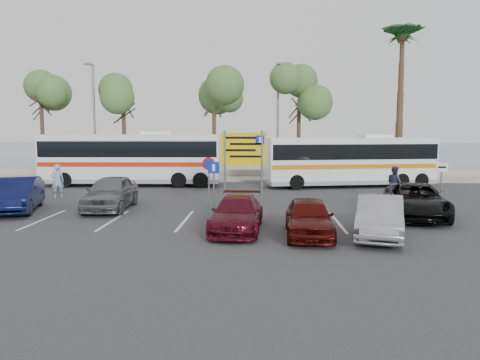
{
  "coord_description": "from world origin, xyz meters",
  "views": [
    {
      "loc": [
        1.86,
        -19.35,
        3.68
      ],
      "look_at": [
        0.84,
        3.0,
        1.22
      ],
      "focal_mm": 35.0,
      "sensor_mm": 36.0,
      "label": 1
    }
  ],
  "objects_px": {
    "street_lamp_right": "(278,115)",
    "direction_sign": "(243,155)",
    "car_blue": "(17,195)",
    "street_lamp_left": "(94,116)",
    "pedestrian_near": "(58,181)",
    "pedestrian_far": "(394,183)",
    "suv_black": "(416,201)",
    "car_maroon": "(237,214)",
    "car_red": "(309,217)",
    "car_silver_b": "(380,217)",
    "car_silver_a": "(111,193)",
    "coach_bus_left": "(132,160)",
    "coach_bus_right": "(350,163)"
  },
  "relations": [
    {
      "from": "direction_sign",
      "to": "car_blue",
      "type": "xyz_separation_m",
      "value": [
        -10.0,
        -2.39,
        -1.67
      ]
    },
    {
      "from": "direction_sign",
      "to": "car_blue",
      "type": "height_order",
      "value": "direction_sign"
    },
    {
      "from": "direction_sign",
      "to": "car_red",
      "type": "distance_m",
      "value": 7.36
    },
    {
      "from": "street_lamp_left",
      "to": "car_silver_a",
      "type": "relative_size",
      "value": 1.76
    },
    {
      "from": "car_blue",
      "to": "car_red",
      "type": "distance_m",
      "value": 13.22
    },
    {
      "from": "suv_black",
      "to": "street_lamp_left",
      "type": "bearing_deg",
      "value": 154.53
    },
    {
      "from": "car_red",
      "to": "suv_black",
      "type": "relative_size",
      "value": 0.77
    },
    {
      "from": "suv_black",
      "to": "pedestrian_near",
      "type": "relative_size",
      "value": 2.81
    },
    {
      "from": "car_red",
      "to": "pedestrian_near",
      "type": "relative_size",
      "value": 2.18
    },
    {
      "from": "coach_bus_right",
      "to": "car_maroon",
      "type": "bearing_deg",
      "value": -116.13
    },
    {
      "from": "coach_bus_left",
      "to": "coach_bus_right",
      "type": "bearing_deg",
      "value": 0.29
    },
    {
      "from": "car_maroon",
      "to": "car_red",
      "type": "bearing_deg",
      "value": -13.83
    },
    {
      "from": "car_silver_b",
      "to": "pedestrian_far",
      "type": "xyz_separation_m",
      "value": [
        2.86,
        8.5,
        0.19
      ]
    },
    {
      "from": "car_maroon",
      "to": "car_red",
      "type": "xyz_separation_m",
      "value": [
        2.5,
        -0.75,
        0.04
      ]
    },
    {
      "from": "pedestrian_near",
      "to": "car_blue",
      "type": "bearing_deg",
      "value": 63.59
    },
    {
      "from": "car_silver_a",
      "to": "coach_bus_left",
      "type": "bearing_deg",
      "value": 96.75
    },
    {
      "from": "car_silver_a",
      "to": "suv_black",
      "type": "xyz_separation_m",
      "value": [
        13.3,
        -1.33,
        -0.07
      ]
    },
    {
      "from": "car_silver_a",
      "to": "suv_black",
      "type": "height_order",
      "value": "car_silver_a"
    },
    {
      "from": "car_maroon",
      "to": "car_red",
      "type": "relative_size",
      "value": 1.1
    },
    {
      "from": "car_silver_a",
      "to": "pedestrian_far",
      "type": "height_order",
      "value": "pedestrian_far"
    },
    {
      "from": "car_red",
      "to": "coach_bus_left",
      "type": "bearing_deg",
      "value": 127.58
    },
    {
      "from": "car_maroon",
      "to": "suv_black",
      "type": "bearing_deg",
      "value": 24.65
    },
    {
      "from": "street_lamp_right",
      "to": "direction_sign",
      "type": "distance_m",
      "value": 10.73
    },
    {
      "from": "coach_bus_left",
      "to": "car_silver_a",
      "type": "xyz_separation_m",
      "value": [
        1.5,
        -8.93,
        -0.87
      ]
    },
    {
      "from": "coach_bus_right",
      "to": "car_silver_a",
      "type": "bearing_deg",
      "value": -144.25
    },
    {
      "from": "coach_bus_right",
      "to": "pedestrian_near",
      "type": "height_order",
      "value": "coach_bus_right"
    },
    {
      "from": "street_lamp_left",
      "to": "coach_bus_left",
      "type": "bearing_deg",
      "value": -41.44
    },
    {
      "from": "street_lamp_left",
      "to": "pedestrian_far",
      "type": "xyz_separation_m",
      "value": [
        18.76,
        -8.52,
        -3.71
      ]
    },
    {
      "from": "car_red",
      "to": "pedestrian_far",
      "type": "distance_m",
      "value": 10.0
    },
    {
      "from": "street_lamp_right",
      "to": "car_blue",
      "type": "distance_m",
      "value": 17.9
    },
    {
      "from": "car_blue",
      "to": "pedestrian_far",
      "type": "distance_m",
      "value": 18.25
    },
    {
      "from": "car_blue",
      "to": "car_maroon",
      "type": "height_order",
      "value": "car_blue"
    },
    {
      "from": "car_red",
      "to": "car_silver_b",
      "type": "bearing_deg",
      "value": 1.9
    },
    {
      "from": "car_silver_a",
      "to": "pedestrian_near",
      "type": "distance_m",
      "value": 5.29
    },
    {
      "from": "car_red",
      "to": "car_maroon",
      "type": "bearing_deg",
      "value": 165.22
    },
    {
      "from": "pedestrian_near",
      "to": "pedestrian_far",
      "type": "bearing_deg",
      "value": 153.73
    },
    {
      "from": "street_lamp_right",
      "to": "car_silver_a",
      "type": "height_order",
      "value": "street_lamp_right"
    },
    {
      "from": "street_lamp_left",
      "to": "direction_sign",
      "type": "xyz_separation_m",
      "value": [
        11.0,
        -10.32,
        -2.17
      ]
    },
    {
      "from": "street_lamp_right",
      "to": "car_red",
      "type": "height_order",
      "value": "street_lamp_right"
    },
    {
      "from": "street_lamp_left",
      "to": "car_silver_b",
      "type": "relative_size",
      "value": 1.9
    },
    {
      "from": "street_lamp_left",
      "to": "pedestrian_near",
      "type": "relative_size",
      "value": 4.46
    },
    {
      "from": "coach_bus_left",
      "to": "car_red",
      "type": "bearing_deg",
      "value": -54.32
    },
    {
      "from": "car_silver_a",
      "to": "car_red",
      "type": "xyz_separation_m",
      "value": [
        8.5,
        -5.0,
        -0.11
      ]
    },
    {
      "from": "street_lamp_left",
      "to": "car_blue",
      "type": "height_order",
      "value": "street_lamp_left"
    },
    {
      "from": "coach_bus_left",
      "to": "pedestrian_near",
      "type": "bearing_deg",
      "value": -114.56
    },
    {
      "from": "street_lamp_left",
      "to": "pedestrian_far",
      "type": "relative_size",
      "value": 4.53
    },
    {
      "from": "coach_bus_left",
      "to": "pedestrian_near",
      "type": "height_order",
      "value": "coach_bus_left"
    },
    {
      "from": "car_blue",
      "to": "car_silver_b",
      "type": "xyz_separation_m",
      "value": [
        14.9,
        -4.31,
        -0.06
      ]
    },
    {
      "from": "coach_bus_right",
      "to": "pedestrian_far",
      "type": "height_order",
      "value": "coach_bus_right"
    },
    {
      "from": "street_lamp_right",
      "to": "direction_sign",
      "type": "bearing_deg",
      "value": -100.94
    }
  ]
}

